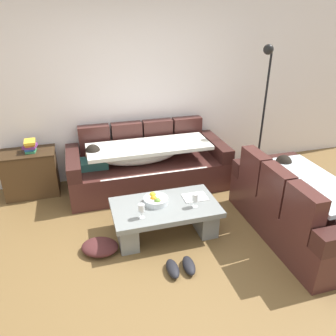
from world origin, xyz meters
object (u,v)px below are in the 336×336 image
(couch_near_window, at_px, (300,208))
(crumpled_garment, at_px, (100,247))
(pair_of_shoes, at_px, (181,267))
(open_magazine, at_px, (195,197))
(fruit_bowl, at_px, (156,200))
(couch_along_wall, at_px, (146,165))
(wine_glass_near_left, at_px, (141,208))
(book_stack_on_cabinet, at_px, (30,146))
(wine_glass_near_right, at_px, (195,198))
(floor_lamp, at_px, (263,103))
(coffee_table, at_px, (165,216))
(side_cabinet, at_px, (31,173))

(couch_near_window, bearing_deg, crumpled_garment, 82.69)
(couch_near_window, xyz_separation_m, pair_of_shoes, (-1.50, -0.23, -0.29))
(open_magazine, xyz_separation_m, crumpled_garment, (-1.15, -0.19, -0.33))
(fruit_bowl, relative_size, crumpled_garment, 0.70)
(couch_along_wall, xyz_separation_m, open_magazine, (0.34, -1.11, 0.05))
(fruit_bowl, xyz_separation_m, wine_glass_near_left, (-0.21, -0.24, 0.08))
(book_stack_on_cabinet, distance_m, pair_of_shoes, 2.61)
(fruit_bowl, height_order, book_stack_on_cabinet, book_stack_on_cabinet)
(fruit_bowl, bearing_deg, wine_glass_near_right, -25.74)
(couch_along_wall, bearing_deg, floor_lamp, -0.21)
(fruit_bowl, xyz_separation_m, open_magazine, (0.47, -0.01, -0.04))
(wine_glass_near_left, height_order, book_stack_on_cabinet, book_stack_on_cabinet)
(fruit_bowl, relative_size, wine_glass_near_left, 1.69)
(crumpled_garment, bearing_deg, couch_near_window, -7.31)
(fruit_bowl, distance_m, crumpled_garment, 0.79)
(couch_near_window, bearing_deg, wine_glass_near_right, 76.00)
(coffee_table, xyz_separation_m, floor_lamp, (1.84, 1.17, 0.88))
(couch_along_wall, xyz_separation_m, book_stack_on_cabinet, (-1.53, 0.23, 0.39))
(wine_glass_near_left, xyz_separation_m, book_stack_on_cabinet, (-1.19, 1.57, 0.23))
(couch_along_wall, relative_size, book_stack_on_cabinet, 10.45)
(side_cabinet, xyz_separation_m, pair_of_shoes, (1.53, -2.05, -0.28))
(floor_lamp, bearing_deg, couch_near_window, -103.01)
(pair_of_shoes, xyz_separation_m, crumpled_garment, (-0.75, 0.52, 0.01))
(floor_lamp, bearing_deg, couch_along_wall, 179.79)
(fruit_bowl, relative_size, wine_glass_near_right, 1.69)
(side_cabinet, bearing_deg, wine_glass_near_left, -51.67)
(fruit_bowl, height_order, pair_of_shoes, fruit_bowl)
(couch_near_window, relative_size, book_stack_on_cabinet, 8.13)
(wine_glass_near_right, distance_m, floor_lamp, 2.10)
(fruit_bowl, xyz_separation_m, pair_of_shoes, (0.07, -0.72, -0.38))
(coffee_table, distance_m, fruit_bowl, 0.22)
(wine_glass_near_left, bearing_deg, floor_lamp, 31.93)
(side_cabinet, bearing_deg, open_magazine, -34.81)
(fruit_bowl, height_order, side_cabinet, side_cabinet)
(wine_glass_near_left, distance_m, open_magazine, 0.73)
(couch_along_wall, relative_size, wine_glass_near_right, 13.52)
(fruit_bowl, height_order, floor_lamp, floor_lamp)
(coffee_table, height_order, pair_of_shoes, coffee_table)
(couch_near_window, bearing_deg, couch_along_wall, 42.06)
(open_magazine, relative_size, book_stack_on_cabinet, 1.30)
(fruit_bowl, relative_size, side_cabinet, 0.39)
(wine_glass_near_left, distance_m, book_stack_on_cabinet, 1.98)
(book_stack_on_cabinet, bearing_deg, side_cabinet, 179.22)
(pair_of_shoes, bearing_deg, wine_glass_near_right, 57.73)
(wine_glass_near_left, bearing_deg, coffee_table, 29.00)
(fruit_bowl, distance_m, floor_lamp, 2.33)
(couch_along_wall, height_order, pair_of_shoes, couch_along_wall)
(fruit_bowl, bearing_deg, pair_of_shoes, -84.10)
(wine_glass_near_right, height_order, floor_lamp, floor_lamp)
(wine_glass_near_right, bearing_deg, open_magazine, 69.27)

